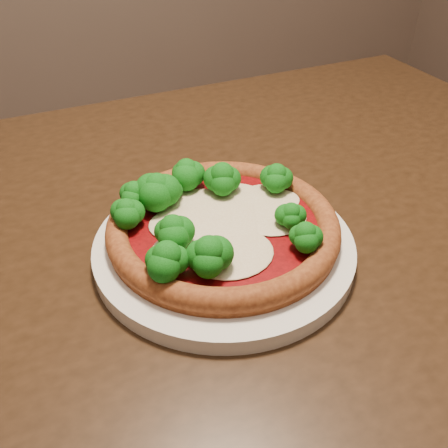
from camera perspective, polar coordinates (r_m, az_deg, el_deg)
name	(u,v)px	position (r m, az deg, el deg)	size (l,w,h in m)	color
dining_table	(230,273)	(0.68, 0.72, -5.60)	(1.14, 0.81, 0.75)	black
plate	(224,246)	(0.55, 0.00, -2.58)	(0.29, 0.29, 0.02)	silver
pizza	(217,221)	(0.54, -0.79, 0.30)	(0.26, 0.26, 0.06)	brown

